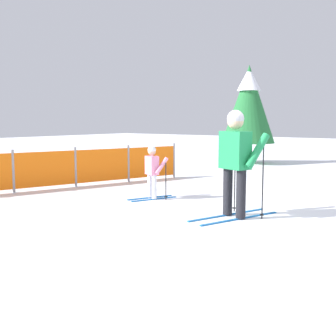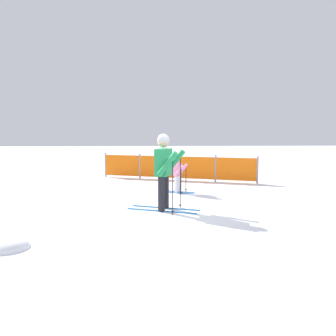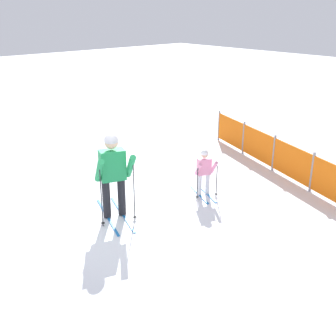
{
  "view_description": "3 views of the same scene",
  "coord_description": "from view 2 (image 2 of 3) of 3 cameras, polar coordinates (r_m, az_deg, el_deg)",
  "views": [
    {
      "loc": [
        -6.26,
        -2.86,
        1.58
      ],
      "look_at": [
        -0.4,
        1.46,
        0.74
      ],
      "focal_mm": 45.0,
      "sensor_mm": 36.0,
      "label": 1
    },
    {
      "loc": [
        -0.44,
        -7.05,
        1.81
      ],
      "look_at": [
        -0.09,
        1.27,
        0.84
      ],
      "focal_mm": 35.0,
      "sensor_mm": 36.0,
      "label": 2
    },
    {
      "loc": [
        6.12,
        -3.95,
        3.95
      ],
      "look_at": [
        0.03,
        1.45,
        0.8
      ],
      "focal_mm": 45.0,
      "sensor_mm": 36.0,
      "label": 3
    }
  ],
  "objects": [
    {
      "name": "ground_plane",
      "position": [
        7.29,
        1.12,
        -7.76
      ],
      "size": [
        60.0,
        60.0,
        0.0
      ],
      "primitive_type": "plane",
      "color": "white"
    },
    {
      "name": "skier_adult",
      "position": [
        7.34,
        -0.64,
        0.51
      ],
      "size": [
        1.66,
        0.92,
        1.73
      ],
      "rotation": [
        0.0,
        0.0,
        -0.34
      ],
      "color": "#1966B2",
      "rests_on": "ground_plane"
    },
    {
      "name": "skier_child",
      "position": [
        9.47,
        1.73,
        -0.63
      ],
      "size": [
        1.01,
        0.62,
        1.06
      ],
      "rotation": [
        0.0,
        0.0,
        -0.41
      ],
      "color": "#1966B2",
      "rests_on": "ground_plane"
    },
    {
      "name": "safety_fence",
      "position": [
        11.89,
        1.47,
        0.14
      ],
      "size": [
        5.45,
        1.91,
        0.94
      ],
      "rotation": [
        0.0,
        0.0,
        -0.33
      ],
      "color": "gray",
      "rests_on": "ground_plane"
    },
    {
      "name": "snow_mound",
      "position": [
        5.79,
        -26.64,
        -12.35
      ],
      "size": [
        0.77,
        0.66,
        0.31
      ],
      "primitive_type": "ellipsoid",
      "color": "white",
      "rests_on": "ground_plane"
    }
  ]
}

